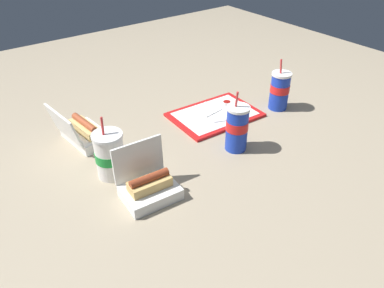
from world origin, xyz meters
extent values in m
plane|color=gray|center=(0.00, 0.00, 0.00)|extent=(3.20, 3.20, 0.00)
cube|color=red|center=(-0.25, -0.18, 0.01)|extent=(0.38, 0.28, 0.01)
cube|color=white|center=(-0.25, -0.18, 0.01)|extent=(0.34, 0.24, 0.00)
cylinder|color=white|center=(-0.34, -0.19, 0.03)|extent=(0.04, 0.04, 0.02)
cylinder|color=#9E140F|center=(-0.34, -0.19, 0.04)|extent=(0.03, 0.03, 0.01)
cube|color=white|center=(-0.25, -0.23, 0.02)|extent=(0.11, 0.11, 0.00)
cube|color=white|center=(-0.25, -0.10, 0.02)|extent=(0.11, 0.05, 0.00)
cube|color=white|center=(0.25, 0.11, 0.02)|extent=(0.18, 0.14, 0.04)
cube|color=white|center=(0.24, 0.03, 0.11)|extent=(0.17, 0.03, 0.13)
cube|color=tan|center=(0.25, 0.11, 0.06)|extent=(0.14, 0.07, 0.03)
cylinder|color=brown|center=(0.25, 0.11, 0.08)|extent=(0.13, 0.04, 0.03)
cylinder|color=yellow|center=(0.25, 0.11, 0.09)|extent=(0.11, 0.01, 0.01)
cube|color=white|center=(0.27, -0.33, 0.02)|extent=(0.14, 0.21, 0.04)
cube|color=white|center=(0.35, -0.32, 0.10)|extent=(0.06, 0.21, 0.12)
cube|color=#DBB770|center=(0.27, -0.33, 0.06)|extent=(0.07, 0.16, 0.03)
cylinder|color=#9E4728|center=(0.27, -0.33, 0.08)|extent=(0.04, 0.15, 0.03)
cylinder|color=yellow|center=(0.27, -0.33, 0.09)|extent=(0.02, 0.13, 0.01)
cylinder|color=white|center=(0.29, -0.08, 0.08)|extent=(0.10, 0.10, 0.16)
cylinder|color=#198C33|center=(0.29, -0.08, 0.08)|extent=(0.10, 0.10, 0.03)
cylinder|color=white|center=(0.29, -0.08, 0.16)|extent=(0.10, 0.10, 0.01)
cylinder|color=red|center=(0.30, -0.08, 0.20)|extent=(0.01, 0.02, 0.06)
cylinder|color=#1938B7|center=(-0.16, 0.06, 0.08)|extent=(0.08, 0.08, 0.17)
cylinder|color=red|center=(-0.16, 0.06, 0.10)|extent=(0.08, 0.08, 0.04)
cylinder|color=white|center=(-0.16, 0.06, 0.17)|extent=(0.09, 0.09, 0.01)
cylinder|color=red|center=(-0.15, 0.06, 0.21)|extent=(0.01, 0.01, 0.06)
cylinder|color=#1938B7|center=(-0.53, -0.06, 0.08)|extent=(0.08, 0.08, 0.16)
cylinder|color=red|center=(-0.53, -0.06, 0.10)|extent=(0.09, 0.09, 0.04)
cylinder|color=white|center=(-0.53, -0.06, 0.16)|extent=(0.09, 0.09, 0.01)
cylinder|color=red|center=(-0.52, -0.07, 0.20)|extent=(0.01, 0.02, 0.06)
camera|label=1|loc=(0.69, 0.91, 0.81)|focal=35.00mm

